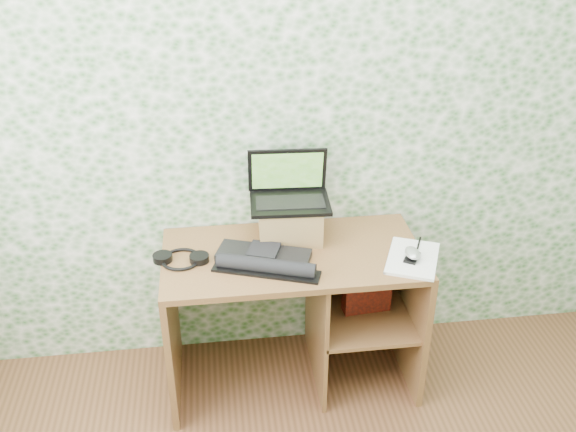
{
  "coord_description": "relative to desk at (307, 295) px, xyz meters",
  "views": [
    {
      "loc": [
        -0.34,
        -1.03,
        2.35
      ],
      "look_at": [
        -0.03,
        1.39,
        0.98
      ],
      "focal_mm": 40.0,
      "sensor_mm": 36.0,
      "label": 1
    }
  ],
  "objects": [
    {
      "name": "wall_back",
      "position": [
        -0.08,
        0.28,
        0.82
      ],
      "size": [
        3.5,
        0.0,
        3.5
      ],
      "primitive_type": "plane",
      "rotation": [
        1.57,
        0.0,
        0.0
      ],
      "color": "white",
      "rests_on": "ground"
    },
    {
      "name": "desk",
      "position": [
        0.0,
        0.0,
        0.0
      ],
      "size": [
        1.2,
        0.6,
        0.75
      ],
      "color": "brown",
      "rests_on": "floor"
    },
    {
      "name": "riser",
      "position": [
        -0.07,
        0.12,
        0.36
      ],
      "size": [
        0.3,
        0.26,
        0.18
      ],
      "primitive_type": "cube",
      "rotation": [
        0.0,
        0.0,
        -0.05
      ],
      "color": "#A27748",
      "rests_on": "desk"
    },
    {
      "name": "laptop",
      "position": [
        -0.07,
        0.16,
        0.5
      ],
      "size": [
        0.38,
        0.28,
        0.25
      ],
      "rotation": [
        0.0,
        0.0,
        -0.05
      ],
      "color": "black",
      "rests_on": "riser"
    },
    {
      "name": "keyboard",
      "position": [
        -0.21,
        -0.11,
        0.29
      ],
      "size": [
        0.48,
        0.38,
        0.07
      ],
      "rotation": [
        0.0,
        0.0,
        -0.34
      ],
      "color": "black",
      "rests_on": "desk"
    },
    {
      "name": "headphones",
      "position": [
        -0.59,
        -0.03,
        0.28
      ],
      "size": [
        0.25,
        0.21,
        0.03
      ],
      "rotation": [
        0.0,
        0.0,
        -0.16
      ],
      "color": "black",
      "rests_on": "desk"
    },
    {
      "name": "notepad",
      "position": [
        0.46,
        -0.15,
        0.28
      ],
      "size": [
        0.32,
        0.37,
        0.01
      ],
      "primitive_type": "cube",
      "rotation": [
        0.0,
        0.0,
        -0.41
      ],
      "color": "white",
      "rests_on": "desk"
    },
    {
      "name": "mouse",
      "position": [
        0.45,
        -0.17,
        0.3
      ],
      "size": [
        0.11,
        0.12,
        0.04
      ],
      "primitive_type": "ellipsoid",
      "rotation": [
        0.0,
        0.0,
        -0.56
      ],
      "color": "#B5B5B8",
      "rests_on": "notepad"
    },
    {
      "name": "pen",
      "position": [
        0.51,
        -0.07,
        0.29
      ],
      "size": [
        0.07,
        0.15,
        0.01
      ],
      "primitive_type": "cylinder",
      "rotation": [
        1.57,
        0.0,
        -0.43
      ],
      "color": "black",
      "rests_on": "notepad"
    },
    {
      "name": "red_box",
      "position": [
        0.29,
        -0.03,
        0.05
      ],
      "size": [
        0.24,
        0.09,
        0.28
      ],
      "primitive_type": "cube",
      "rotation": [
        0.0,
        0.0,
        0.09
      ],
      "color": "#9C1D0E",
      "rests_on": "desk"
    }
  ]
}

